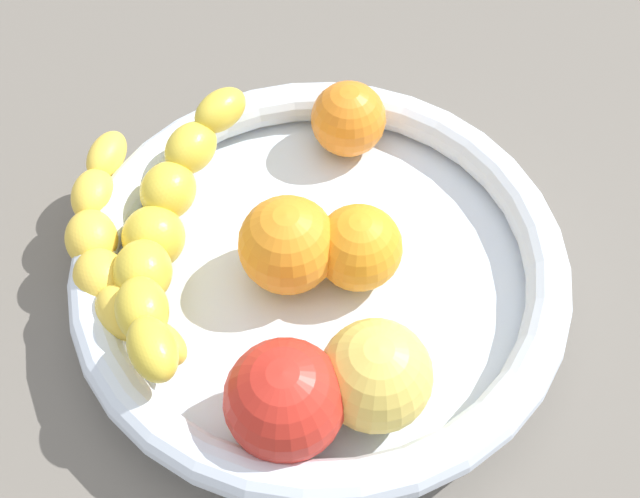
{
  "coord_description": "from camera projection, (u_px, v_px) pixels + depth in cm",
  "views": [
    {
      "loc": [
        -23.53,
        -17.75,
        50.0
      ],
      "look_at": [
        0.0,
        0.0,
        7.9
      ],
      "focal_mm": 43.5,
      "sensor_mm": 36.0,
      "label": 1
    }
  ],
  "objects": [
    {
      "name": "kitchen_counter",
      "position": [
        320.0,
        299.0,
        0.57
      ],
      "size": [
        120.0,
        120.0,
        3.0
      ],
      "primitive_type": "cube",
      "color": "#676159",
      "rests_on": "ground"
    },
    {
      "name": "fruit_bowl",
      "position": [
        320.0,
        269.0,
        0.53
      ],
      "size": [
        33.79,
        33.79,
        4.9
      ],
      "color": "silver",
      "rests_on": "kitchen_counter"
    },
    {
      "name": "banana_draped_left",
      "position": [
        107.0,
        252.0,
        0.52
      ],
      "size": [
        12.96,
        17.76,
        3.88
      ],
      "color": "yellow",
      "rests_on": "fruit_bowl"
    },
    {
      "name": "banana_draped_right",
      "position": [
        165.0,
        227.0,
        0.52
      ],
      "size": [
        21.52,
        14.07,
        6.37
      ],
      "color": "yellow",
      "rests_on": "fruit_bowl"
    },
    {
      "name": "orange_front",
      "position": [
        288.0,
        245.0,
        0.51
      ],
      "size": [
        6.67,
        6.67,
        6.67
      ],
      "primitive_type": "sphere",
      "color": "orange",
      "rests_on": "fruit_bowl"
    },
    {
      "name": "orange_mid_left",
      "position": [
        348.0,
        119.0,
        0.58
      ],
      "size": [
        5.72,
        5.72,
        5.72
      ],
      "primitive_type": "sphere",
      "color": "orange",
      "rests_on": "fruit_bowl"
    },
    {
      "name": "orange_mid_right",
      "position": [
        359.0,
        248.0,
        0.52
      ],
      "size": [
        5.9,
        5.9,
        5.9
      ],
      "primitive_type": "sphere",
      "color": "orange",
      "rests_on": "fruit_bowl"
    },
    {
      "name": "apple_yellow",
      "position": [
        376.0,
        376.0,
        0.46
      ],
      "size": [
        6.83,
        6.83,
        6.83
      ],
      "primitive_type": "sphere",
      "color": "#EBCB56",
      "rests_on": "fruit_bowl"
    },
    {
      "name": "tomato_red",
      "position": [
        285.0,
        400.0,
        0.45
      ],
      "size": [
        7.21,
        7.21,
        7.21
      ],
      "primitive_type": "sphere",
      "color": "red",
      "rests_on": "fruit_bowl"
    }
  ]
}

